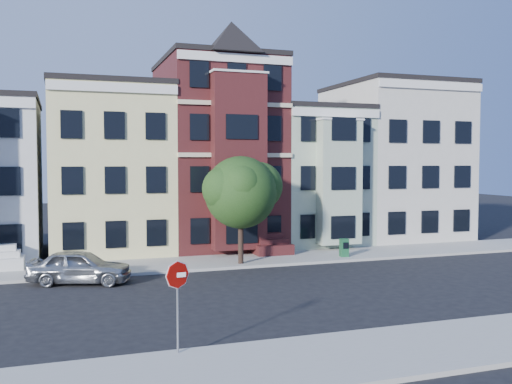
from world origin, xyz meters
name	(u,v)px	position (x,y,z in m)	size (l,w,h in m)	color
ground	(305,292)	(0.00, 0.00, 0.00)	(120.00, 120.00, 0.00)	black
far_sidewalk	(247,260)	(0.00, 8.00, 0.07)	(60.00, 4.00, 0.15)	#9E9B93
near_sidewalk	(415,348)	(0.00, -8.00, 0.07)	(60.00, 4.00, 0.15)	#9E9B93
house_yellow	(108,171)	(-7.00, 14.50, 5.00)	(7.00, 9.00, 10.00)	beige
house_brown	(217,156)	(0.00, 14.50, 6.00)	(7.00, 9.00, 12.00)	#401717
house_green	(306,178)	(6.50, 14.50, 4.50)	(6.00, 9.00, 9.00)	#A5B69B
house_cream	(393,163)	(13.50, 14.50, 5.50)	(8.00, 9.00, 11.00)	beige
street_tree	(241,197)	(-0.75, 6.79, 3.71)	(6.12, 6.12, 7.12)	#2A4C1C
parked_car	(80,267)	(-9.07, 4.98, 0.79)	(1.86, 4.63, 1.58)	#9C9FA3
newspaper_box	(344,248)	(5.54, 6.97, 0.66)	(0.46, 0.41, 1.03)	#1D5C34
fire_hydrant	(59,270)	(-9.98, 6.30, 0.45)	(0.21, 0.21, 0.61)	silver
stop_sign	(178,301)	(-6.75, -6.30, 1.65)	(0.82, 0.11, 2.99)	#A60903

